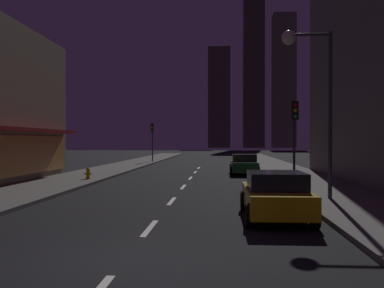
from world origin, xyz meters
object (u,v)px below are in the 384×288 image
at_px(car_parked_far, 244,164).
at_px(traffic_light_far_left, 152,134).
at_px(fire_hydrant_far_left, 88,174).
at_px(traffic_light_near_right, 295,124).
at_px(street_lamp_right, 309,73).
at_px(car_parked_near, 276,195).

xyz_separation_m(car_parked_far, traffic_light_far_left, (-9.10, 15.45, 2.45)).
height_order(car_parked_far, fire_hydrant_far_left, car_parked_far).
bearing_deg(fire_hydrant_far_left, traffic_light_far_left, 88.92).
distance_m(fire_hydrant_far_left, traffic_light_near_right, 12.33).
distance_m(car_parked_far, fire_hydrant_far_left, 11.11).
relative_size(traffic_light_far_left, street_lamp_right, 0.64).
bearing_deg(street_lamp_right, fire_hydrant_far_left, 145.72).
height_order(car_parked_near, fire_hydrant_far_left, car_parked_near).
bearing_deg(car_parked_near, fire_hydrant_far_left, 129.50).
bearing_deg(traffic_light_near_right, traffic_light_far_left, 113.72).
xyz_separation_m(car_parked_near, street_lamp_right, (1.78, 3.83, 4.33)).
bearing_deg(fire_hydrant_far_left, car_parked_far, 31.23).
relative_size(car_parked_far, traffic_light_far_left, 1.01).
bearing_deg(street_lamp_right, car_parked_near, -114.90).
xyz_separation_m(traffic_light_near_right, traffic_light_far_left, (-11.00, 25.03, 0.00)).
xyz_separation_m(car_parked_near, fire_hydrant_far_left, (-9.50, 11.52, -0.29)).
xyz_separation_m(car_parked_far, traffic_light_near_right, (1.90, -9.58, 2.45)).
height_order(traffic_light_near_right, street_lamp_right, street_lamp_right).
bearing_deg(traffic_light_far_left, street_lamp_right, -69.37).
height_order(car_parked_near, street_lamp_right, street_lamp_right).
relative_size(fire_hydrant_far_left, traffic_light_far_left, 0.16).
bearing_deg(street_lamp_right, traffic_light_near_right, 88.22).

